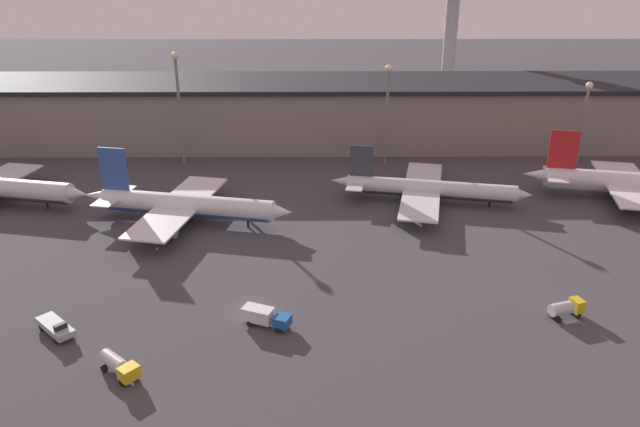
{
  "coord_description": "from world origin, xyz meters",
  "views": [
    {
      "loc": [
        10.1,
        -82.65,
        51.4
      ],
      "look_at": [
        10.86,
        22.71,
        6.0
      ],
      "focal_mm": 35.0,
      "sensor_mm": 36.0,
      "label": 1
    }
  ],
  "objects_px": {
    "airplane_2": "(428,189)",
    "service_vehicle_5": "(119,366)",
    "service_vehicle_2": "(566,308)",
    "service_vehicle_3": "(265,316)",
    "service_vehicle_1": "(56,327)",
    "control_tower": "(451,26)",
    "airplane_3": "(635,183)",
    "airplane_1": "(185,205)"
  },
  "relations": [
    {
      "from": "airplane_2",
      "to": "airplane_3",
      "type": "height_order",
      "value": "airplane_3"
    },
    {
      "from": "service_vehicle_5",
      "to": "control_tower",
      "type": "height_order",
      "value": "control_tower"
    },
    {
      "from": "airplane_2",
      "to": "control_tower",
      "type": "distance_m",
      "value": 96.73
    },
    {
      "from": "service_vehicle_2",
      "to": "control_tower",
      "type": "distance_m",
      "value": 139.44
    },
    {
      "from": "service_vehicle_5",
      "to": "control_tower",
      "type": "distance_m",
      "value": 168.09
    },
    {
      "from": "service_vehicle_3",
      "to": "service_vehicle_5",
      "type": "height_order",
      "value": "service_vehicle_3"
    },
    {
      "from": "airplane_2",
      "to": "control_tower",
      "type": "xyz_separation_m",
      "value": [
        21.49,
        91.35,
        23.43
      ]
    },
    {
      "from": "airplane_1",
      "to": "service_vehicle_5",
      "type": "height_order",
      "value": "airplane_1"
    },
    {
      "from": "airplane_3",
      "to": "airplane_2",
      "type": "bearing_deg",
      "value": -166.76
    },
    {
      "from": "airplane_1",
      "to": "service_vehicle_2",
      "type": "height_order",
      "value": "airplane_1"
    },
    {
      "from": "airplane_2",
      "to": "service_vehicle_2",
      "type": "relative_size",
      "value": 7.52
    },
    {
      "from": "service_vehicle_2",
      "to": "control_tower",
      "type": "xyz_separation_m",
      "value": [
        8.23,
        136.94,
        25.01
      ]
    },
    {
      "from": "airplane_3",
      "to": "service_vehicle_2",
      "type": "height_order",
      "value": "airplane_3"
    },
    {
      "from": "airplane_2",
      "to": "control_tower",
      "type": "relative_size",
      "value": 0.93
    },
    {
      "from": "airplane_3",
      "to": "service_vehicle_5",
      "type": "relative_size",
      "value": 7.44
    },
    {
      "from": "service_vehicle_2",
      "to": "control_tower",
      "type": "bearing_deg",
      "value": 68.36
    },
    {
      "from": "airplane_2",
      "to": "service_vehicle_3",
      "type": "bearing_deg",
      "value": -112.01
    },
    {
      "from": "airplane_1",
      "to": "control_tower",
      "type": "xyz_separation_m",
      "value": [
        71.9,
        101.18,
        22.96
      ]
    },
    {
      "from": "service_vehicle_2",
      "to": "service_vehicle_3",
      "type": "distance_m",
      "value": 44.97
    },
    {
      "from": "service_vehicle_2",
      "to": "airplane_1",
      "type": "bearing_deg",
      "value": 132.48
    },
    {
      "from": "service_vehicle_3",
      "to": "service_vehicle_2",
      "type": "bearing_deg",
      "value": 24.18
    },
    {
      "from": "airplane_3",
      "to": "service_vehicle_5",
      "type": "bearing_deg",
      "value": -135.91
    },
    {
      "from": "airplane_2",
      "to": "service_vehicle_5",
      "type": "relative_size",
      "value": 6.78
    },
    {
      "from": "service_vehicle_5",
      "to": "service_vehicle_1",
      "type": "bearing_deg",
      "value": -177.29
    },
    {
      "from": "service_vehicle_2",
      "to": "service_vehicle_3",
      "type": "height_order",
      "value": "service_vehicle_2"
    },
    {
      "from": "airplane_2",
      "to": "service_vehicle_3",
      "type": "relative_size",
      "value": 5.63
    },
    {
      "from": "airplane_1",
      "to": "control_tower",
      "type": "relative_size",
      "value": 0.95
    },
    {
      "from": "control_tower",
      "to": "service_vehicle_3",
      "type": "bearing_deg",
      "value": -110.96
    },
    {
      "from": "service_vehicle_5",
      "to": "airplane_2",
      "type": "bearing_deg",
      "value": 91.26
    },
    {
      "from": "service_vehicle_3",
      "to": "control_tower",
      "type": "bearing_deg",
      "value": 90.85
    },
    {
      "from": "airplane_2",
      "to": "service_vehicle_1",
      "type": "xyz_separation_m",
      "value": [
        -61.47,
        -49.39,
        -2.01
      ]
    },
    {
      "from": "airplane_2",
      "to": "service_vehicle_5",
      "type": "distance_m",
      "value": 77.02
    },
    {
      "from": "airplane_2",
      "to": "control_tower",
      "type": "bearing_deg",
      "value": 88.49
    },
    {
      "from": "airplane_1",
      "to": "service_vehicle_2",
      "type": "relative_size",
      "value": 7.68
    },
    {
      "from": "airplane_1",
      "to": "control_tower",
      "type": "bearing_deg",
      "value": 66.33
    },
    {
      "from": "service_vehicle_3",
      "to": "control_tower",
      "type": "height_order",
      "value": "control_tower"
    },
    {
      "from": "service_vehicle_2",
      "to": "control_tower",
      "type": "relative_size",
      "value": 0.12
    },
    {
      "from": "service_vehicle_1",
      "to": "service_vehicle_2",
      "type": "xyz_separation_m",
      "value": [
        74.73,
        3.81,
        0.43
      ]
    },
    {
      "from": "airplane_3",
      "to": "service_vehicle_5",
      "type": "height_order",
      "value": "airplane_3"
    },
    {
      "from": "airplane_3",
      "to": "service_vehicle_5",
      "type": "xyz_separation_m",
      "value": [
        -94.81,
        -60.07,
        -2.4
      ]
    },
    {
      "from": "service_vehicle_1",
      "to": "service_vehicle_3",
      "type": "xyz_separation_m",
      "value": [
        29.8,
        1.95,
        0.42
      ]
    },
    {
      "from": "service_vehicle_1",
      "to": "service_vehicle_2",
      "type": "distance_m",
      "value": 74.83
    }
  ]
}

